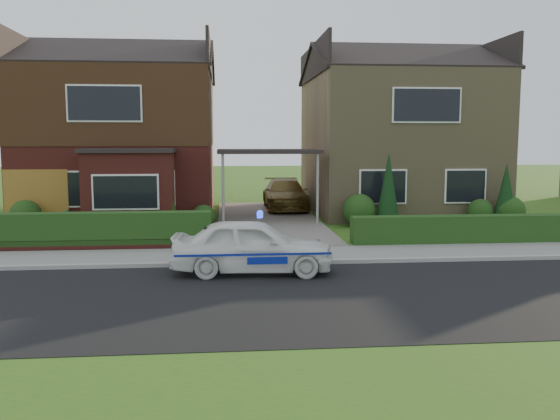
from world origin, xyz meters
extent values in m
plane|color=#265115|center=(0.00, 0.00, 0.00)|extent=(120.00, 120.00, 0.00)
cube|color=black|center=(0.00, 0.00, 0.00)|extent=(60.00, 6.00, 0.02)
cube|color=#9E9993|center=(0.00, 3.05, 0.06)|extent=(60.00, 0.16, 0.12)
cube|color=slate|center=(0.00, 4.10, 0.05)|extent=(60.00, 2.00, 0.10)
cube|color=#265115|center=(0.00, -5.00, 0.00)|extent=(60.00, 4.00, 0.01)
cube|color=#666059|center=(0.00, 11.00, 0.06)|extent=(3.80, 12.00, 0.12)
cube|color=maroon|center=(-5.80, 14.00, 2.90)|extent=(7.20, 8.00, 5.80)
cube|color=white|center=(-7.38, 9.98, 1.40)|extent=(1.80, 0.08, 1.30)
cube|color=white|center=(-4.22, 9.98, 1.40)|extent=(1.60, 0.08, 1.30)
cube|color=white|center=(-5.80, 9.98, 4.40)|extent=(2.60, 0.08, 1.30)
cube|color=black|center=(-5.80, 14.00, 4.35)|extent=(7.26, 8.06, 2.90)
cube|color=maroon|center=(-4.94, 9.30, 1.35)|extent=(3.00, 1.40, 2.70)
cube|color=black|center=(-4.94, 9.30, 2.77)|extent=(3.20, 1.60, 0.14)
cube|color=#928059|center=(5.80, 14.00, 2.90)|extent=(7.20, 8.00, 5.80)
cube|color=white|center=(4.22, 9.98, 1.40)|extent=(1.80, 0.08, 1.30)
cube|color=white|center=(7.38, 9.98, 1.40)|extent=(1.60, 0.08, 1.30)
cube|color=white|center=(5.80, 9.98, 4.40)|extent=(2.60, 0.08, 1.30)
cube|color=black|center=(0.00, 11.00, 2.70)|extent=(3.80, 3.00, 0.14)
cylinder|color=gray|center=(-1.70, 9.60, 1.35)|extent=(0.10, 0.10, 2.70)
cylinder|color=gray|center=(1.70, 9.60, 1.35)|extent=(0.10, 0.10, 2.70)
cube|color=olive|center=(-8.25, 9.96, 1.05)|extent=(2.20, 0.10, 2.10)
cube|color=maroon|center=(-5.80, 5.30, 0.18)|extent=(7.70, 0.25, 0.36)
cube|color=#103514|center=(-5.80, 5.45, 0.00)|extent=(7.50, 0.55, 0.90)
cube|color=#103514|center=(5.80, 5.35, 0.00)|extent=(7.50, 0.55, 0.80)
sphere|color=#103514|center=(-8.50, 9.50, 0.54)|extent=(1.08, 1.08, 1.08)
sphere|color=#103514|center=(-4.00, 9.30, 0.66)|extent=(1.32, 1.32, 1.32)
sphere|color=#103514|center=(-2.40, 9.60, 0.42)|extent=(0.84, 0.84, 0.84)
sphere|color=#103514|center=(3.20, 9.40, 0.60)|extent=(1.20, 1.20, 1.20)
sphere|color=#103514|center=(7.80, 9.50, 0.48)|extent=(0.96, 0.96, 0.96)
sphere|color=#103514|center=(8.80, 9.20, 0.54)|extent=(1.08, 1.08, 1.08)
cone|color=black|center=(4.20, 9.20, 1.30)|extent=(0.90, 0.90, 2.60)
cone|color=black|center=(8.60, 9.20, 1.10)|extent=(0.90, 0.90, 2.20)
imported|color=white|center=(-1.01, 2.21, 0.64)|extent=(1.77, 3.87, 1.29)
sphere|color=#193FF2|center=(-0.82, 2.21, 1.37)|extent=(0.17, 0.17, 0.17)
cube|color=navy|center=(-1.01, 1.44, 0.59)|extent=(3.47, 0.02, 0.05)
cube|color=navy|center=(-1.01, 2.97, 0.59)|extent=(3.47, 0.01, 0.05)
ellipsoid|color=black|center=(-2.07, 2.11, 0.91)|extent=(0.22, 0.17, 0.21)
sphere|color=white|center=(-2.05, 2.05, 0.90)|extent=(0.11, 0.11, 0.11)
sphere|color=black|center=(-2.05, 2.09, 1.05)|extent=(0.13, 0.13, 0.13)
cone|color=black|center=(-2.09, 2.10, 1.11)|extent=(0.04, 0.04, 0.05)
cone|color=black|center=(-2.00, 2.10, 1.11)|extent=(0.04, 0.04, 0.05)
imported|color=brown|center=(1.00, 14.19, 0.76)|extent=(1.82, 4.45, 1.29)
imported|color=gray|center=(-6.97, 9.00, 0.38)|extent=(0.47, 0.40, 0.76)
imported|color=gray|center=(-2.50, 7.31, 0.36)|extent=(0.47, 0.42, 0.72)
imported|color=gray|center=(-2.50, 6.99, 0.38)|extent=(0.59, 0.59, 0.77)
camera|label=1|loc=(-1.65, -11.49, 3.14)|focal=38.00mm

